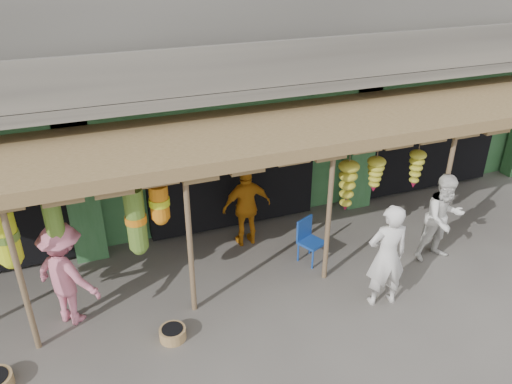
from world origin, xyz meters
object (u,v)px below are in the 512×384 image
object	(u,v)px
person_front	(387,256)
person_vendor	(247,206)
blue_chair	(309,238)
person_right	(443,218)
person_shopper	(66,274)

from	to	relation	value
person_front	person_vendor	size ratio (longest dim) A/B	1.11
blue_chair	person_right	world-z (taller)	person_right
blue_chair	person_vendor	size ratio (longest dim) A/B	0.51
person_vendor	person_shopper	xyz separation A→B (m)	(-3.49, -1.14, 0.04)
person_front	person_right	distance (m)	1.94
person_front	person_vendor	xyz separation A→B (m)	(-1.54, 2.60, -0.10)
person_front	person_vendor	world-z (taller)	person_front
person_right	person_vendor	size ratio (longest dim) A/B	1.04
person_front	blue_chair	bearing A→B (deg)	-60.00
person_front	person_vendor	bearing A→B (deg)	-50.58
person_front	person_right	size ratio (longest dim) A/B	1.07
blue_chair	person_right	size ratio (longest dim) A/B	0.49
person_right	person_front	bearing A→B (deg)	-155.33
person_vendor	person_shopper	distance (m)	3.67
blue_chair	person_shopper	distance (m)	4.42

